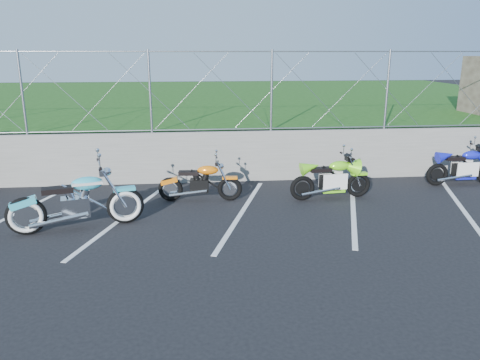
{
  "coord_description": "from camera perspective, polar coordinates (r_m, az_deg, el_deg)",
  "views": [
    {
      "loc": [
        -0.97,
        -8.21,
        3.26
      ],
      "look_at": [
        -0.01,
        1.3,
        0.62
      ],
      "focal_mm": 35.0,
      "sensor_mm": 36.0,
      "label": 1
    }
  ],
  "objects": [
    {
      "name": "retaining_wall",
      "position": [
        12.04,
        -0.98,
        2.94
      ],
      "size": [
        30.0,
        0.22,
        1.3
      ],
      "primitive_type": "cube",
      "color": "slate",
      "rests_on": "ground"
    },
    {
      "name": "sportbike_blue",
      "position": [
        12.98,
        25.64,
        1.31
      ],
      "size": [
        1.91,
        0.68,
        0.99
      ],
      "rotation": [
        0.0,
        0.0,
        0.02
      ],
      "color": "black",
      "rests_on": "ground"
    },
    {
      "name": "grass_field",
      "position": [
        21.89,
        -3.18,
        8.59
      ],
      "size": [
        30.0,
        20.0,
        1.3
      ],
      "primitive_type": "cube",
      "color": "#1A4713",
      "rests_on": "ground"
    },
    {
      "name": "ground",
      "position": [
        8.89,
        0.93,
        -6.05
      ],
      "size": [
        90.0,
        90.0,
        0.0
      ],
      "primitive_type": "plane",
      "color": "black",
      "rests_on": "ground"
    },
    {
      "name": "sportbike_green",
      "position": [
        10.79,
        11.17,
        -0.04
      ],
      "size": [
        1.93,
        0.69,
        1.0
      ],
      "rotation": [
        0.0,
        0.0,
        0.1
      ],
      "color": "black",
      "rests_on": "ground"
    },
    {
      "name": "cruiser_turquoise",
      "position": [
        9.29,
        -19.1,
        -2.73
      ],
      "size": [
        2.45,
        0.86,
        1.24
      ],
      "rotation": [
        0.0,
        0.0,
        0.25
      ],
      "color": "black",
      "rests_on": "ground"
    },
    {
      "name": "naked_orange",
      "position": [
        10.48,
        -4.74,
        -0.43
      ],
      "size": [
        1.88,
        0.64,
        0.94
      ],
      "rotation": [
        0.0,
        0.0,
        -0.08
      ],
      "color": "black",
      "rests_on": "ground"
    },
    {
      "name": "chain_link_fence",
      "position": [
        11.79,
        -1.02,
        10.79
      ],
      "size": [
        28.0,
        0.03,
        2.0
      ],
      "color": "gray",
      "rests_on": "retaining_wall"
    },
    {
      "name": "parking_lines",
      "position": [
        10.01,
        7.12,
        -3.65
      ],
      "size": [
        18.29,
        4.31,
        0.01
      ],
      "color": "silver",
      "rests_on": "ground"
    }
  ]
}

